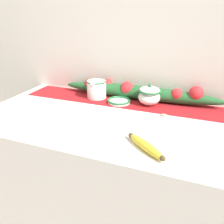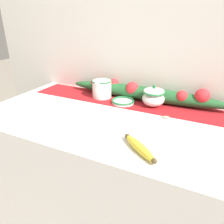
{
  "view_description": "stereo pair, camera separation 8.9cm",
  "coord_description": "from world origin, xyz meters",
  "px_view_note": "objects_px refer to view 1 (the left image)",
  "views": [
    {
      "loc": [
        0.28,
        -0.9,
        1.34
      ],
      "look_at": [
        -0.04,
        -0.04,
        0.93
      ],
      "focal_mm": 35.0,
      "sensor_mm": 36.0,
      "label": 1
    },
    {
      "loc": [
        0.36,
        -0.87,
        1.34
      ],
      "look_at": [
        -0.04,
        -0.04,
        0.93
      ],
      "focal_mm": 35.0,
      "sensor_mm": 36.0,
      "label": 2
    }
  ],
  "objects_px": {
    "small_dish": "(119,101)",
    "banana": "(145,146)",
    "sugar_bowl": "(149,95)",
    "spoon": "(161,115)",
    "cream_pitcher": "(97,88)"
  },
  "relations": [
    {
      "from": "small_dish",
      "to": "banana",
      "type": "relative_size",
      "value": 0.75
    },
    {
      "from": "sugar_bowl",
      "to": "banana",
      "type": "distance_m",
      "value": 0.45
    },
    {
      "from": "sugar_bowl",
      "to": "spoon",
      "type": "xyz_separation_m",
      "value": [
        0.09,
        -0.12,
        -0.05
      ]
    },
    {
      "from": "sugar_bowl",
      "to": "small_dish",
      "type": "height_order",
      "value": "sugar_bowl"
    },
    {
      "from": "cream_pitcher",
      "to": "sugar_bowl",
      "type": "xyz_separation_m",
      "value": [
        0.32,
        -0.0,
        -0.0
      ]
    },
    {
      "from": "cream_pitcher",
      "to": "small_dish",
      "type": "height_order",
      "value": "cream_pitcher"
    },
    {
      "from": "cream_pitcher",
      "to": "spoon",
      "type": "bearing_deg",
      "value": -16.79
    },
    {
      "from": "sugar_bowl",
      "to": "banana",
      "type": "xyz_separation_m",
      "value": [
        0.08,
        -0.45,
        -0.04
      ]
    },
    {
      "from": "spoon",
      "to": "sugar_bowl",
      "type": "bearing_deg",
      "value": 113.9
    },
    {
      "from": "small_dish",
      "to": "spoon",
      "type": "height_order",
      "value": "small_dish"
    },
    {
      "from": "small_dish",
      "to": "cream_pitcher",
      "type": "bearing_deg",
      "value": 166.66
    },
    {
      "from": "banana",
      "to": "spoon",
      "type": "relative_size",
      "value": 1.06
    },
    {
      "from": "cream_pitcher",
      "to": "sugar_bowl",
      "type": "relative_size",
      "value": 1.14
    },
    {
      "from": "spoon",
      "to": "small_dish",
      "type": "bearing_deg",
      "value": 149.19
    },
    {
      "from": "sugar_bowl",
      "to": "spoon",
      "type": "relative_size",
      "value": 0.74
    }
  ]
}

